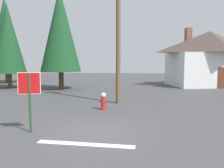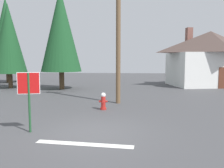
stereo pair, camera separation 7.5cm
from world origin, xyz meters
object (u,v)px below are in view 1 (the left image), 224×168
object	(u,v)px
utility_pole	(118,27)
pine_tree_tall_left	(8,39)
stop_sign_near	(29,90)
pine_tree_mid_left	(6,33)
fire_hydrant	(103,101)
pine_tree_short_left	(60,30)
house	(209,58)

from	to	relation	value
utility_pole	pine_tree_tall_left	distance (m)	12.73
stop_sign_near	pine_tree_mid_left	world-z (taller)	pine_tree_mid_left
fire_hydrant	utility_pole	size ratio (longest dim) A/B	0.10
utility_pole	pine_tree_tall_left	bearing A→B (deg)	147.17
stop_sign_near	pine_tree_short_left	distance (m)	13.37
stop_sign_near	house	xyz separation A→B (m)	(11.80, 16.81, 1.35)
utility_pole	pine_tree_mid_left	world-z (taller)	pine_tree_mid_left
utility_pole	house	xyz separation A→B (m)	(8.92, 10.77, -1.69)
stop_sign_near	utility_pole	world-z (taller)	utility_pole
pine_tree_mid_left	utility_pole	bearing A→B (deg)	-41.30
pine_tree_mid_left	fire_hydrant	bearing A→B (deg)	-46.99
pine_tree_tall_left	pine_tree_mid_left	xyz separation A→B (m)	(-3.13, 5.24, 1.15)
stop_sign_near	house	distance (m)	20.58
utility_pole	pine_tree_tall_left	world-z (taller)	utility_pole
house	fire_hydrant	bearing A→B (deg)	-127.06
stop_sign_near	house	bearing A→B (deg)	54.93
house	pine_tree_short_left	distance (m)	15.29
fire_hydrant	utility_pole	bearing A→B (deg)	70.67
fire_hydrant	pine_tree_tall_left	xyz separation A→B (m)	(-10.01, 8.85, 4.22)
stop_sign_near	pine_tree_tall_left	xyz separation A→B (m)	(-7.82, 12.94, 3.10)
pine_tree_short_left	pine_tree_tall_left	bearing A→B (deg)	175.60
stop_sign_near	pine_tree_short_left	bearing A→B (deg)	102.06
house	pine_tree_short_left	bearing A→B (deg)	-163.59
fire_hydrant	pine_tree_short_left	size ratio (longest dim) A/B	0.10
stop_sign_near	utility_pole	bearing A→B (deg)	64.48
stop_sign_near	pine_tree_mid_left	distance (m)	21.64
pine_tree_tall_left	stop_sign_near	bearing A→B (deg)	-58.86
utility_pole	stop_sign_near	bearing A→B (deg)	-115.52
stop_sign_near	pine_tree_tall_left	world-z (taller)	pine_tree_tall_left
pine_tree_mid_left	stop_sign_near	bearing A→B (deg)	-58.95
fire_hydrant	pine_tree_tall_left	distance (m)	14.01
stop_sign_near	fire_hydrant	world-z (taller)	stop_sign_near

